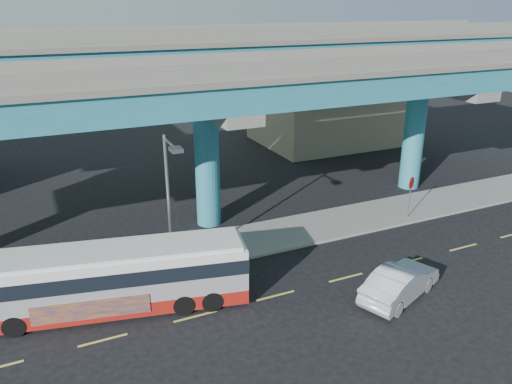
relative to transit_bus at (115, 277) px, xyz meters
name	(u,v)px	position (x,y,z in m)	size (l,w,h in m)	color
ground	(273,293)	(7.00, -1.78, -1.66)	(120.00, 120.00, 0.00)	black
sidewalk	(230,244)	(7.00, 3.72, -1.58)	(70.00, 4.00, 0.15)	gray
lane_markings	(276,296)	(7.00, -2.08, -1.65)	(58.00, 0.12, 0.01)	#D8C64C
viaduct	(203,76)	(7.00, 7.32, 7.48)	(52.00, 12.40, 11.70)	#20687C
building_beige	(332,106)	(25.00, 21.20, 1.85)	(14.00, 10.23, 7.00)	tan
transit_bus	(115,277)	(0.00, 0.00, 0.00)	(12.04, 4.90, 3.02)	maroon
sedan	(400,282)	(12.24, -4.62, -0.86)	(5.12, 3.33, 1.59)	#BBBBC1
parked_car	(26,272)	(-3.67, 3.79, -0.84)	(4.13, 2.15, 1.34)	#29292D
street_lamp	(170,187)	(3.21, 1.68, 3.18)	(0.50, 2.36, 7.15)	gray
stop_sign	(411,188)	(18.78, 2.40, 0.49)	(0.75, 0.40, 2.75)	gray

